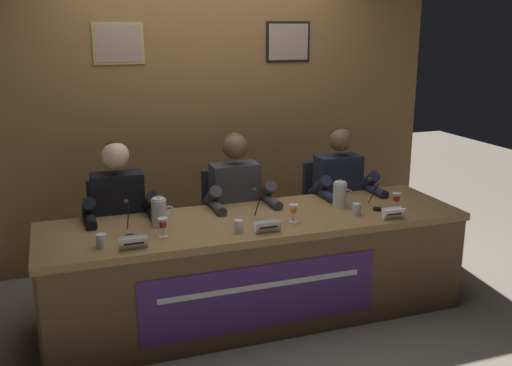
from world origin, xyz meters
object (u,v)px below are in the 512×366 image
Objects in this scene: chair_center at (231,229)px; water_cup_center at (239,227)px; panelist_right at (342,192)px; chair_left at (119,242)px; panelist_left at (120,214)px; conference_table at (261,254)px; panelist_center at (238,202)px; juice_glass_center at (293,210)px; microphone_right at (375,199)px; chair_right at (330,217)px; water_pitcher_right_side at (340,195)px; juice_glass_left at (163,224)px; water_cup_left at (101,242)px; juice_glass_right at (396,198)px; water_cup_right at (356,210)px; nameplate_left at (133,243)px; nameplate_right at (393,213)px; water_pitcher_left_side at (159,212)px; microphone_left at (129,225)px; microphone_center at (259,212)px; nameplate_center at (268,226)px.

chair_center is 0.92m from water_cup_center.
panelist_right is at bearing 30.87° from water_cup_center.
chair_left is at bearing 128.49° from water_cup_center.
panelist_left is at bearing -167.13° from chair_center.
conference_table is at bearing -30.17° from panelist_left.
panelist_center is at bearing -90.00° from chair_center.
water_cup_center is (-0.41, -0.08, -0.05)m from juice_glass_center.
microphone_right is at bearing -37.95° from chair_center.
water_pitcher_right_side reaches higher than chair_right.
juice_glass_left reaches higher than water_cup_left.
chair_left is 2.07m from juice_glass_right.
conference_table is 34.40× the size of water_cup_right.
nameplate_left is (-0.00, -0.71, 0.04)m from panelist_left.
panelist_right reaches higher than microphone_right.
nameplate_right is (1.93, -0.11, 0.00)m from water_cup_left.
chair_right is 0.77m from microphone_right.
panelist_right is 7.99× the size of nameplate_right.
panelist_center is at bearing -12.87° from chair_left.
water_pitcher_left_side is (-1.53, -0.54, 0.37)m from chair_right.
panelist_left is 1.66m from water_cup_right.
water_cup_left is at bearing -176.04° from microphone_right.
water_cup_left is (-1.05, -0.11, 0.27)m from conference_table.
panelist_center is 0.87m from panelist_right.
water_pitcher_left_side reaches higher than juice_glass_center.
water_pitcher_left_side is (0.40, 0.28, 0.06)m from water_cup_left.
microphone_left is at bearing 179.50° from microphone_right.
chair_center is at bearing 0.00° from chair_left.
water_cup_right is at bearing -40.37° from panelist_center.
chair_center is at bearing 139.26° from water_pitcher_right_side.
panelist_right reaches higher than water_cup_right.
microphone_left is 1.89m from juice_glass_right.
microphone_right reaches higher than conference_table.
nameplate_left is 0.89m from microphone_center.
microphone_right is (0.88, -0.69, 0.35)m from chair_center.
conference_table is at bearing -141.11° from chair_right.
conference_table is at bearing 165.61° from nameplate_right.
microphone_left is at bearing 88.56° from nameplate_left.
chair_right is at bearing 48.96° from juice_glass_center.
microphone_left is 0.17× the size of panelist_center.
chair_right reaches higher than nameplate_left.
microphone_right reaches higher than juice_glass_left.
conference_table is 23.58× the size of juice_glass_right.
juice_glass_center is at bearing -27.65° from panelist_left.
water_cup_right is 0.40× the size of water_pitcher_right_side.
juice_glass_right reaches higher than water_cup_right.
water_cup_left is at bearing -171.66° from water_pitcher_right_side.
juice_glass_left is 1.08m from chair_center.
juice_glass_right is at bearing -21.84° from chair_left.
water_pitcher_left_side reaches higher than nameplate_center.
chair_center is 4.21× the size of microphone_right.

